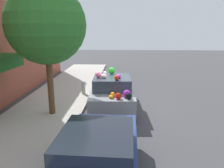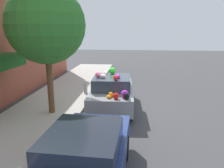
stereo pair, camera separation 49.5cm
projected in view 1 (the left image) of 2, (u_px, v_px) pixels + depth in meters
The scene contains 6 objects.
ground_plane at pixel (110, 108), 9.91m from camera, with size 60.00×60.00×0.00m, color #424244.
sidewalk_curb at pixel (51, 105), 10.02m from camera, with size 24.00×3.20×0.13m.
street_tree at pixel (46, 25), 8.09m from camera, with size 2.98×2.98×4.99m.
fire_hydrant at pixel (83, 87), 11.60m from camera, with size 0.20×0.20×0.70m.
art_car at pixel (112, 92), 9.68m from camera, with size 4.03×1.97×1.77m.
parked_car_plain at pixel (98, 158), 4.70m from camera, with size 3.97×1.84×1.42m.
Camera 1 is at (-9.34, -0.58, 3.43)m, focal length 35.00 mm.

